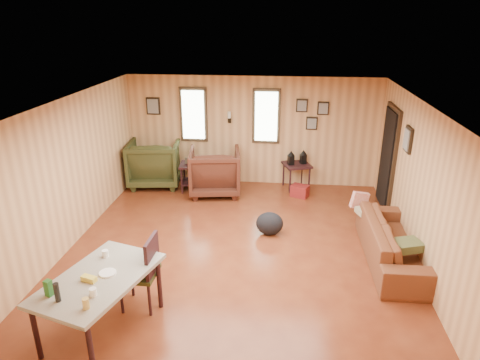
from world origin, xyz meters
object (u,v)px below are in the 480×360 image
object	(u,v)px
dining_table	(98,283)
sofa	(397,236)
recliner_green	(155,160)
recliner_brown	(215,169)
end_table	(194,172)
side_table	(297,163)

from	to	relation	value
dining_table	sofa	bearing A→B (deg)	44.11
recliner_green	sofa	bearing A→B (deg)	141.90
sofa	recliner_green	distance (m)	5.39
recliner_brown	end_table	size ratio (longest dim) A/B	1.45
sofa	dining_table	xyz separation A→B (m)	(-3.86, -2.03, 0.27)
side_table	dining_table	xyz separation A→B (m)	(-2.39, -4.88, 0.10)
recliner_green	dining_table	distance (m)	4.85
end_table	side_table	world-z (taller)	side_table
recliner_brown	dining_table	size ratio (longest dim) A/B	0.64
recliner_green	dining_table	bearing A→B (deg)	91.76
end_table	side_table	size ratio (longest dim) A/B	0.85
recliner_brown	sofa	bearing A→B (deg)	134.88
sofa	dining_table	world-z (taller)	dining_table
dining_table	recliner_brown	bearing A→B (deg)	98.11
recliner_green	end_table	distance (m)	0.97
sofa	recliner_brown	size ratio (longest dim) A/B	2.03
sofa	side_table	world-z (taller)	side_table
recliner_brown	end_table	distance (m)	0.51
recliner_brown	end_table	world-z (taller)	recliner_brown
dining_table	recliner_green	bearing A→B (deg)	115.47
sofa	dining_table	bearing A→B (deg)	117.21
recliner_brown	recliner_green	world-z (taller)	recliner_green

